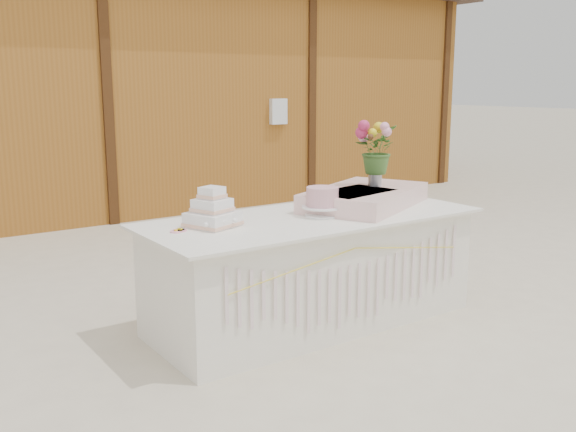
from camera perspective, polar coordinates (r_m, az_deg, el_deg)
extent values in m
plane|color=beige|center=(4.67, 2.14, -9.31)|extent=(80.00, 80.00, 0.00)
cube|color=brown|center=(9.83, -19.73, 9.98)|extent=(12.00, 4.00, 3.00)
cube|color=white|center=(4.55, 2.18, -4.89)|extent=(2.28, 0.88, 0.75)
cube|color=white|center=(4.45, 2.21, -0.13)|extent=(2.40, 1.00, 0.02)
cube|color=white|center=(4.14, -6.72, -0.29)|extent=(0.36, 0.36, 0.09)
cube|color=#F5BA9B|center=(4.15, -6.71, -0.67)|extent=(0.37, 0.37, 0.02)
cube|color=white|center=(4.12, -6.75, 0.94)|extent=(0.26, 0.26, 0.09)
cube|color=#F5BA9B|center=(4.13, -6.74, 0.61)|extent=(0.27, 0.27, 0.02)
cube|color=white|center=(4.11, -6.78, 2.06)|extent=(0.17, 0.17, 0.08)
cube|color=#F5BA9B|center=(4.11, -6.77, 1.79)|extent=(0.18, 0.18, 0.02)
cylinder|color=white|center=(4.45, 3.06, 0.08)|extent=(0.24, 0.24, 0.02)
cylinder|color=white|center=(4.44, 3.06, 0.46)|extent=(0.07, 0.07, 0.05)
cylinder|color=white|center=(4.43, 3.07, 0.82)|extent=(0.28, 0.28, 0.01)
cylinder|color=#CC9398|center=(4.42, 3.08, 1.74)|extent=(0.22, 0.22, 0.13)
cube|color=beige|center=(4.84, 6.85, 1.67)|extent=(1.23, 1.02, 0.14)
cylinder|color=#A2A2A6|center=(4.94, 7.74, 3.49)|extent=(0.10, 0.10, 0.14)
imported|color=#3E692A|center=(4.91, 7.82, 6.42)|extent=(0.43, 0.42, 0.37)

